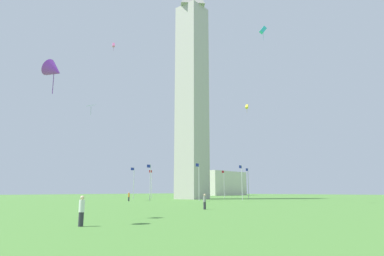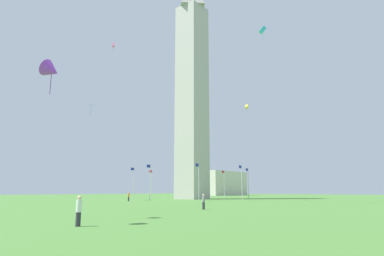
% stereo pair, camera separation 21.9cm
% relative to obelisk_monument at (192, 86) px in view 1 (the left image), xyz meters
% --- Properties ---
extents(ground_plane, '(260.00, 260.00, 0.00)m').
position_rel_obelisk_monument_xyz_m(ground_plane, '(0.00, 0.00, -28.93)').
color(ground_plane, '#477A33').
extents(obelisk_monument, '(6.36, 6.36, 57.86)m').
position_rel_obelisk_monument_xyz_m(obelisk_monument, '(0.00, 0.00, 0.00)').
color(obelisk_monument, '#B7B2A8').
rests_on(obelisk_monument, ground).
extents(flagpole_n, '(1.12, 0.14, 7.71)m').
position_rel_obelisk_monument_xyz_m(flagpole_n, '(14.35, 0.00, -24.69)').
color(flagpole_n, silver).
rests_on(flagpole_n, ground).
extents(flagpole_ne, '(1.12, 0.14, 7.71)m').
position_rel_obelisk_monument_xyz_m(flagpole_ne, '(10.16, 10.10, -24.69)').
color(flagpole_ne, silver).
rests_on(flagpole_ne, ground).
extents(flagpole_e, '(1.12, 0.14, 7.71)m').
position_rel_obelisk_monument_xyz_m(flagpole_e, '(0.06, 14.28, -24.69)').
color(flagpole_e, silver).
rests_on(flagpole_e, ground).
extents(flagpole_se, '(1.12, 0.14, 7.71)m').
position_rel_obelisk_monument_xyz_m(flagpole_se, '(-10.04, 10.10, -24.69)').
color(flagpole_se, silver).
rests_on(flagpole_se, ground).
extents(flagpole_s, '(1.12, 0.14, 7.71)m').
position_rel_obelisk_monument_xyz_m(flagpole_s, '(-14.22, 0.00, -24.69)').
color(flagpole_s, silver).
rests_on(flagpole_s, ground).
extents(flagpole_sw, '(1.12, 0.14, 7.71)m').
position_rel_obelisk_monument_xyz_m(flagpole_sw, '(-10.04, -10.10, -24.69)').
color(flagpole_sw, silver).
rests_on(flagpole_sw, ground).
extents(flagpole_w, '(1.12, 0.14, 7.71)m').
position_rel_obelisk_monument_xyz_m(flagpole_w, '(0.06, -14.28, -24.69)').
color(flagpole_w, silver).
rests_on(flagpole_w, ground).
extents(flagpole_nw, '(1.12, 0.14, 7.71)m').
position_rel_obelisk_monument_xyz_m(flagpole_nw, '(10.16, -10.10, -24.69)').
color(flagpole_nw, silver).
rests_on(flagpole_nw, ground).
extents(person_white_shirt, '(0.32, 0.32, 1.74)m').
position_rel_obelisk_monument_xyz_m(person_white_shirt, '(54.02, 35.73, -28.06)').
color(person_white_shirt, '#2D2D38').
rests_on(person_white_shirt, ground).
extents(person_gray_shirt, '(0.32, 0.32, 1.68)m').
position_rel_obelisk_monument_xyz_m(person_gray_shirt, '(35.21, 30.47, -28.09)').
color(person_gray_shirt, '#2D2D38').
rests_on(person_gray_shirt, ground).
extents(person_orange_shirt, '(0.32, 0.32, 1.78)m').
position_rel_obelisk_monument_xyz_m(person_orange_shirt, '(21.14, 1.23, -28.04)').
color(person_orange_shirt, '#2D2D38').
rests_on(person_orange_shirt, ground).
extents(kite_purple_delta, '(1.64, 1.77, 2.28)m').
position_rel_obelisk_monument_xyz_m(kite_purple_delta, '(55.27, 33.71, -19.39)').
color(kite_purple_delta, purple).
extents(kite_cyan_box, '(1.41, 1.32, 2.57)m').
position_rel_obelisk_monument_xyz_m(kite_cyan_box, '(15.14, 28.38, 0.79)').
color(kite_cyan_box, '#33C6D1').
extents(kite_yellow_box, '(1.08, 0.76, 1.97)m').
position_rel_obelisk_monument_xyz_m(kite_yellow_box, '(1.61, 17.01, -8.58)').
color(kite_yellow_box, yellow).
extents(kite_pink_box, '(0.77, 0.87, 1.73)m').
position_rel_obelisk_monument_xyz_m(kite_pink_box, '(26.34, 1.13, 1.86)').
color(kite_pink_box, pink).
extents(kite_green_diamond, '(1.75, 1.82, 2.48)m').
position_rel_obelisk_monument_xyz_m(kite_green_diamond, '(24.47, -8.23, -8.77)').
color(kite_green_diamond, green).
extents(distant_building, '(25.32, 12.98, 10.49)m').
position_rel_obelisk_monument_xyz_m(distant_building, '(-61.71, -34.12, -23.68)').
color(distant_building, beige).
rests_on(distant_building, ground).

